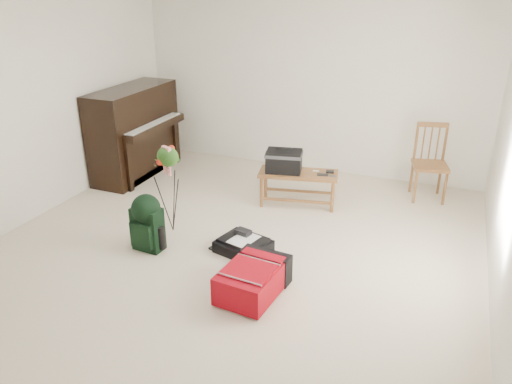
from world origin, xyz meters
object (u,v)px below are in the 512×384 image
at_px(bench, 289,164).
at_px(green_backpack, 147,220).
at_px(red_suitcase, 255,276).
at_px(dining_chair, 431,163).
at_px(flower_stand, 170,190).
at_px(piano, 135,134).
at_px(black_duffel, 243,245).

bearing_deg(bench, green_backpack, -132.62).
height_order(bench, red_suitcase, bench).
relative_size(dining_chair, red_suitcase, 1.33).
bearing_deg(dining_chair, bench, -165.78).
xyz_separation_m(red_suitcase, flower_stand, (-1.31, 0.75, 0.34)).
height_order(red_suitcase, flower_stand, flower_stand).
xyz_separation_m(bench, green_backpack, (-0.99, -1.66, -0.18)).
distance_m(green_backpack, flower_stand, 0.49).
height_order(dining_chair, green_backpack, dining_chair).
height_order(bench, green_backpack, bench).
xyz_separation_m(piano, red_suitcase, (2.70, -2.12, -0.44)).
distance_m(dining_chair, black_duffel, 2.76).
relative_size(green_backpack, flower_stand, 0.60).
relative_size(piano, flower_stand, 1.46).
bearing_deg(red_suitcase, black_duffel, 127.27).
relative_size(red_suitcase, flower_stand, 0.71).
height_order(piano, green_backpack, piano).
bearing_deg(piano, bench, -4.16).
distance_m(bench, green_backpack, 1.94).
bearing_deg(green_backpack, piano, 130.99).
height_order(bench, black_duffel, bench).
xyz_separation_m(piano, flower_stand, (1.39, -1.37, -0.10)).
xyz_separation_m(piano, bench, (2.36, -0.17, -0.07)).
height_order(bench, dining_chair, dining_chair).
distance_m(red_suitcase, flower_stand, 1.55).
bearing_deg(red_suitcase, green_backpack, 173.02).
bearing_deg(piano, black_duffel, -33.05).
height_order(piano, flower_stand, piano).
height_order(piano, black_duffel, piano).
xyz_separation_m(bench, dining_chair, (1.61, 0.84, -0.06)).
bearing_deg(dining_chair, piano, 176.21).
relative_size(bench, black_duffel, 1.71).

